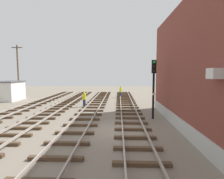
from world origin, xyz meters
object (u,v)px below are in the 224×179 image
signal_mast (154,82)px  control_hut (9,91)px  utility_pole_far (18,70)px  track_worker_foreground (84,99)px  track_worker_distant (121,92)px

signal_mast → control_hut: size_ratio=1.31×
utility_pole_far → track_worker_foreground: size_ratio=4.54×
signal_mast → track_worker_foreground: (-6.89, 5.16, -2.21)m
utility_pole_far → track_worker_foreground: 16.16m
control_hut → utility_pole_far: utility_pole_far is taller
signal_mast → control_hut: signal_mast is taller
signal_mast → track_worker_distant: bearing=101.2°
track_worker_foreground → track_worker_distant: bearing=61.9°
utility_pole_far → track_worker_distant: 17.55m
control_hut → utility_pole_far: (-1.29, 4.69, 3.05)m
control_hut → utility_pole_far: 5.74m
track_worker_distant → track_worker_foreground: bearing=-118.1°
track_worker_foreground → track_worker_distant: same height
signal_mast → track_worker_foreground: bearing=143.2°
signal_mast → track_worker_distant: size_ratio=2.66×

